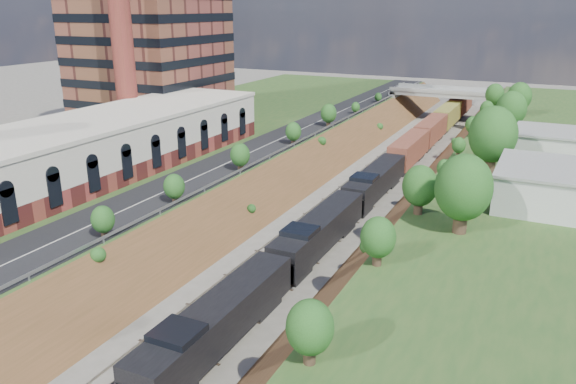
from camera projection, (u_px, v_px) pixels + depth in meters
name	position (u px, v px, depth m)	size (l,w,h in m)	color
platform_left	(164.00, 153.00, 91.28)	(44.00, 180.00, 5.00)	#2D5322
embankment_left	(285.00, 186.00, 83.03)	(7.07, 180.00, 7.07)	brown
embankment_right	(435.00, 208.00, 73.98)	(7.07, 180.00, 7.07)	brown
rail_left_track	(338.00, 193.00, 79.55)	(1.58, 180.00, 0.18)	gray
rail_right_track	(373.00, 198.00, 77.41)	(1.58, 180.00, 0.18)	gray
road	(258.00, 149.00, 83.29)	(8.00, 180.00, 0.10)	black
guardrail	(282.00, 149.00, 81.27)	(0.10, 171.00, 0.70)	#99999E
commercial_building	(81.00, 151.00, 68.52)	(14.30, 62.30, 7.00)	maroon
smokestack	(119.00, 8.00, 82.01)	(3.20, 3.20, 40.00)	maroon
overpass	(444.00, 99.00, 130.00)	(24.50, 8.30, 7.40)	gray
white_building_near	(543.00, 186.00, 59.80)	(9.00, 12.00, 4.00)	silver
white_building_far	(545.00, 144.00, 78.89)	(8.00, 10.00, 3.60)	silver
tree_right_large	(464.00, 188.00, 51.45)	(5.25, 5.25, 7.61)	#473323
tree_left_crest	(67.00, 235.00, 46.92)	(2.45, 2.45, 3.55)	#473323
freight_train	(406.00, 153.00, 90.99)	(3.18, 127.79, 4.71)	black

